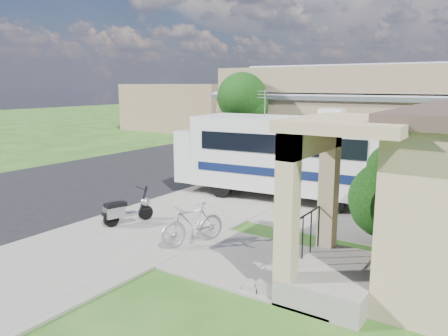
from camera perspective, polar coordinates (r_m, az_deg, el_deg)
The scene contains 18 objects.
ground at distance 12.36m, azimuth -4.56°, elevation -8.01°, with size 120.00×120.00×0.00m, color #1A4412.
street_slab at distance 24.52m, azimuth -3.87°, elevation 1.52°, with size 9.00×80.00×0.02m, color black.
sidewalk_slab at distance 21.24m, azimuth 10.17°, elevation -0.04°, with size 4.00×80.00×0.06m, color #67645C.
driveway_slab at distance 15.35m, azimuth 10.44°, elevation -4.29°, with size 7.00×6.00×0.05m, color #67645C.
walk_slab at distance 10.03m, azimuth 5.66°, elevation -12.50°, with size 4.00×3.00×0.05m, color #67645C.
warehouse at distance 24.32m, azimuth 16.29°, elevation 5.73°, with size 12.50×8.40×5.04m.
distant_bldg_far at distance 39.55m, azimuth -4.22°, elevation 7.98°, with size 10.00×8.00×4.00m, color brown.
distant_bldg_near at distance 48.63m, azimuth 6.49°, elevation 8.01°, with size 8.00×7.00×3.20m, color brown.
street_tree_a at distance 21.27m, azimuth 2.67°, elevation 8.87°, with size 2.44×2.40×4.58m.
street_tree_b at distance 30.27m, azimuth 12.65°, elevation 9.50°, with size 2.44×2.40×4.73m.
street_tree_c at distance 38.80m, azimuth 17.53°, elevation 9.09°, with size 2.44×2.40×4.42m.
motorhome at distance 15.40m, azimuth 7.52°, elevation 1.92°, with size 7.56×3.07×3.77m.
shrub at distance 11.30m, azimuth 21.19°, elevation -3.48°, with size 2.13×2.03×2.62m.
scooter at distance 12.82m, azimuth -12.80°, elevation -5.42°, with size 0.76×1.51×1.02m.
bicycle at distance 10.98m, azimuth -4.11°, elevation -7.58°, with size 0.49×1.74×1.04m, color #99989F.
pickup_truck at distance 26.38m, azimuth 2.68°, elevation 3.90°, with size 2.61×5.66×1.57m, color white.
van at distance 32.69m, azimuth 8.93°, elevation 5.20°, with size 2.31×5.67×1.65m, color white.
garden_hose at distance 10.17m, azimuth 9.02°, elevation -11.93°, with size 0.35×0.35×0.16m, color #15691A.
Camera 1 is at (7.29, -9.15, 4.00)m, focal length 35.00 mm.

